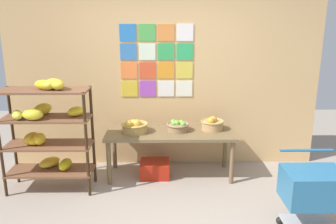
{
  "coord_description": "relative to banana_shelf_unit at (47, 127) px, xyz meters",
  "views": [
    {
      "loc": [
        0.01,
        -3.05,
        2.11
      ],
      "look_at": [
        0.06,
        1.16,
        0.95
      ],
      "focal_mm": 37.08,
      "sensor_mm": 36.0,
      "label": 1
    }
  ],
  "objects": [
    {
      "name": "fruit_basket_left",
      "position": [
        1.03,
        0.35,
        -0.11
      ],
      "size": [
        0.35,
        0.35,
        0.19
      ],
      "color": "#B68E47",
      "rests_on": "display_table"
    },
    {
      "name": "banana_shelf_unit",
      "position": [
        0.0,
        0.0,
        0.0
      ],
      "size": [
        1.05,
        0.49,
        1.42
      ],
      "color": "#33210F",
      "rests_on": "ground"
    },
    {
      "name": "display_table",
      "position": [
        1.51,
        0.37,
        -0.27
      ],
      "size": [
        1.71,
        0.64,
        0.63
      ],
      "color": "brown",
      "rests_on": "ground"
    },
    {
      "name": "back_wall_with_art",
      "position": [
        1.41,
        0.83,
        0.64
      ],
      "size": [
        4.4,
        0.07,
        2.93
      ],
      "color": "tan",
      "rests_on": "ground"
    },
    {
      "name": "shopping_cart",
      "position": [
        2.87,
        -0.99,
        -0.34
      ],
      "size": [
        0.57,
        0.47,
        0.81
      ],
      "rotation": [
        0.0,
        0.0,
        0.1
      ],
      "color": "black",
      "rests_on": "ground"
    },
    {
      "name": "fruit_basket_back_left",
      "position": [
        2.08,
        0.45,
        -0.11
      ],
      "size": [
        0.31,
        0.31,
        0.19
      ],
      "color": "tan",
      "rests_on": "display_table"
    },
    {
      "name": "fruit_basket_right",
      "position": [
        1.61,
        0.41,
        -0.13
      ],
      "size": [
        0.3,
        0.3,
        0.15
      ],
      "color": "#96724F",
      "rests_on": "display_table"
    },
    {
      "name": "produce_crate_under_table",
      "position": [
        1.3,
        0.33,
        -0.72
      ],
      "size": [
        0.4,
        0.34,
        0.22
      ],
      "primitive_type": "cube",
      "color": "#AF2210",
      "rests_on": "ground"
    }
  ]
}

